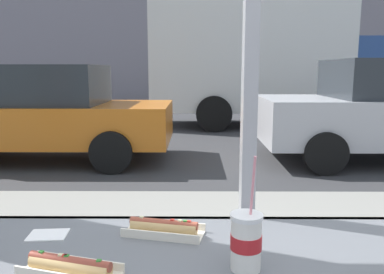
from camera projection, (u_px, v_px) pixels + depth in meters
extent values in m
plane|color=#38383A|center=(203.00, 134.00, 9.41)|extent=(60.00, 60.00, 0.00)
cube|color=gray|center=(219.00, 254.00, 3.09)|extent=(16.00, 2.80, 0.15)
cube|color=#404245|center=(248.00, 220.00, 1.39)|extent=(2.14, 0.02, 0.02)
cube|color=#9E9EA3|center=(251.00, 22.00, 1.32)|extent=(0.05, 0.08, 1.37)
cube|color=gray|center=(199.00, 50.00, 19.34)|extent=(28.00, 1.20, 5.05)
cylinder|color=white|center=(246.00, 244.00, 1.02)|extent=(0.08, 0.08, 0.14)
cylinder|color=red|center=(246.00, 241.00, 1.02)|extent=(0.08, 0.08, 0.04)
cylinder|color=black|center=(247.00, 220.00, 1.01)|extent=(0.07, 0.07, 0.01)
cylinder|color=white|center=(247.00, 216.00, 1.01)|extent=(0.09, 0.09, 0.01)
cylinder|color=pink|center=(252.00, 193.00, 0.99)|extent=(0.01, 0.03, 0.20)
cube|color=beige|center=(70.00, 274.00, 1.00)|extent=(0.28, 0.16, 0.01)
cube|color=beige|center=(79.00, 262.00, 1.04)|extent=(0.26, 0.08, 0.03)
cylinder|color=tan|center=(70.00, 265.00, 1.00)|extent=(0.23, 0.10, 0.04)
cylinder|color=brown|center=(70.00, 261.00, 0.99)|extent=(0.23, 0.09, 0.03)
cube|color=#337A2D|center=(67.00, 256.00, 0.99)|extent=(0.01, 0.01, 0.01)
cube|color=red|center=(65.00, 256.00, 1.00)|extent=(0.01, 0.01, 0.01)
cube|color=beige|center=(61.00, 255.00, 1.00)|extent=(0.01, 0.01, 0.01)
cube|color=#337A2D|center=(41.00, 253.00, 1.01)|extent=(0.02, 0.01, 0.01)
cube|color=#337A2D|center=(99.00, 261.00, 0.97)|extent=(0.01, 0.01, 0.01)
cube|color=silver|center=(164.00, 233.00, 1.25)|extent=(0.27, 0.15, 0.01)
cube|color=silver|center=(159.00, 236.00, 1.20)|extent=(0.25, 0.06, 0.03)
cube|color=silver|center=(168.00, 225.00, 1.29)|extent=(0.25, 0.06, 0.03)
cylinder|color=tan|center=(164.00, 227.00, 1.24)|extent=(0.22, 0.09, 0.04)
cylinder|color=#9E4733|center=(164.00, 223.00, 1.24)|extent=(0.22, 0.07, 0.03)
cube|color=red|center=(172.00, 220.00, 1.23)|extent=(0.01, 0.01, 0.01)
cube|color=beige|center=(180.00, 221.00, 1.23)|extent=(0.02, 0.01, 0.01)
cube|color=#337A2D|center=(185.00, 222.00, 1.22)|extent=(0.01, 0.01, 0.01)
cube|color=beige|center=(142.00, 218.00, 1.25)|extent=(0.01, 0.01, 0.01)
cube|color=red|center=(189.00, 222.00, 1.22)|extent=(0.01, 0.01, 0.01)
cube|color=white|center=(48.00, 235.00, 1.24)|extent=(0.13, 0.10, 0.00)
cube|color=orange|center=(44.00, 123.00, 6.58)|extent=(4.29, 1.78, 0.64)
cube|color=#282D33|center=(35.00, 85.00, 6.47)|extent=(2.23, 1.56, 0.64)
cylinder|color=black|center=(131.00, 133.00, 7.50)|extent=(0.64, 0.18, 0.64)
cylinder|color=black|center=(111.00, 152.00, 5.75)|extent=(0.64, 0.18, 0.64)
cylinder|color=black|center=(293.00, 133.00, 7.54)|extent=(0.64, 0.18, 0.64)
cylinder|color=black|center=(326.00, 153.00, 5.67)|extent=(0.64, 0.18, 0.64)
cube|color=silver|center=(247.00, 59.00, 10.49)|extent=(5.09, 2.20, 2.76)
cube|color=navy|center=(369.00, 75.00, 10.54)|extent=(1.90, 2.10, 1.90)
cylinder|color=black|center=(351.00, 106.00, 11.74)|extent=(0.90, 0.24, 0.90)
cylinder|color=black|center=(210.00, 106.00, 11.82)|extent=(0.90, 0.24, 0.90)
cylinder|color=black|center=(214.00, 114.00, 9.65)|extent=(0.90, 0.24, 0.90)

